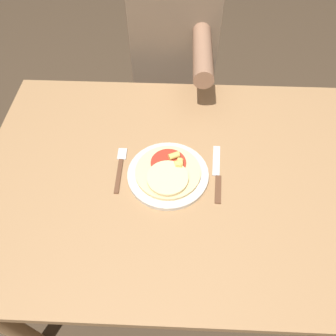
# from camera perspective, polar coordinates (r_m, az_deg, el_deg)

# --- Properties ---
(ground_plane) EXTENTS (8.00, 8.00, 0.00)m
(ground_plane) POSITION_cam_1_polar(r_m,az_deg,el_deg) (1.71, 1.63, -16.45)
(ground_plane) COLOR #423323
(dining_table) EXTENTS (1.28, 0.88, 0.77)m
(dining_table) POSITION_cam_1_polar(r_m,az_deg,el_deg) (1.11, 2.41, -4.36)
(dining_table) COLOR #9E754C
(dining_table) RESTS_ON ground_plane
(plate) EXTENTS (0.25, 0.25, 0.01)m
(plate) POSITION_cam_1_polar(r_m,az_deg,el_deg) (1.01, 0.00, -1.12)
(plate) COLOR beige
(plate) RESTS_ON dining_table
(pizza) EXTENTS (0.20, 0.20, 0.04)m
(pizza) POSITION_cam_1_polar(r_m,az_deg,el_deg) (1.00, 0.07, -0.72)
(pizza) COLOR #E0C689
(pizza) RESTS_ON plate
(fork) EXTENTS (0.03, 0.18, 0.00)m
(fork) POSITION_cam_1_polar(r_m,az_deg,el_deg) (1.05, -8.33, 0.24)
(fork) COLOR brown
(fork) RESTS_ON dining_table
(knife) EXTENTS (0.03, 0.22, 0.00)m
(knife) POSITION_cam_1_polar(r_m,az_deg,el_deg) (1.03, 8.56, -1.08)
(knife) COLOR brown
(knife) RESTS_ON dining_table
(person_diner) EXTENTS (0.35, 0.52, 1.25)m
(person_diner) POSITION_cam_1_polar(r_m,az_deg,el_deg) (1.55, 1.15, 18.99)
(person_diner) COLOR #2D2D38
(person_diner) RESTS_ON ground_plane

